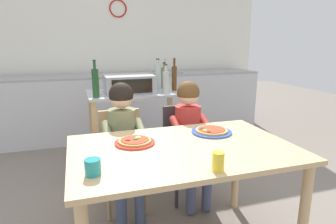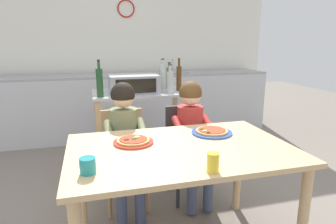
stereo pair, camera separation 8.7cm
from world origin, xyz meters
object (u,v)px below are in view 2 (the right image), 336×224
object	(u,v)px
dining_chair_right	(187,145)
dining_table	(181,162)
pizza_plate_red_rimmed	(133,141)
bottle_slim_sauce	(100,82)
bottle_clear_vinegar	(163,76)
child_in_red_shirt	(192,128)
bottle_tall_green_wine	(170,82)
dining_chair_left	(124,151)
pizza_plate_blue_rimmed	(212,132)
drinking_cup_teal	(88,166)
bottle_dark_olive_oil	(169,77)
child_in_olive_shirt	(125,133)
toaster_oven	(133,84)
drinking_cup_yellow	(213,162)
kitchen_island_cart	(141,118)
bottle_squat_spirits	(179,78)

from	to	relation	value
dining_chair_right	dining_table	bearing A→B (deg)	-112.15
dining_table	pizza_plate_red_rimmed	xyz separation A→B (m)	(-0.27, 0.15, 0.11)
bottle_slim_sauce	dining_chair_right	size ratio (longest dim) A/B	0.43
bottle_clear_vinegar	child_in_red_shirt	world-z (taller)	bottle_clear_vinegar
bottle_tall_green_wine	dining_chair_left	distance (m)	0.90
dining_chair_right	pizza_plate_blue_rimmed	distance (m)	0.59
pizza_plate_blue_rimmed	drinking_cup_teal	size ratio (longest dim) A/B	3.52
bottle_dark_olive_oil	child_in_olive_shirt	world-z (taller)	bottle_dark_olive_oil
bottle_tall_green_wine	bottle_clear_vinegar	distance (m)	0.27
toaster_oven	drinking_cup_yellow	distance (m)	1.75
dining_chair_right	child_in_red_shirt	bearing A→B (deg)	-90.00
dining_chair_left	child_in_olive_shirt	world-z (taller)	child_in_olive_shirt
bottle_clear_vinegar	pizza_plate_blue_rimmed	bearing A→B (deg)	-88.85
kitchen_island_cart	dining_chair_left	size ratio (longest dim) A/B	1.22
bottle_squat_spirits	bottle_clear_vinegar	world-z (taller)	bottle_squat_spirits
bottle_dark_olive_oil	dining_chair_right	distance (m)	0.98
bottle_squat_spirits	dining_table	bearing A→B (deg)	-106.82
child_in_olive_shirt	pizza_plate_red_rimmed	world-z (taller)	child_in_olive_shirt
bottle_clear_vinegar	dining_chair_left	bearing A→B (deg)	-124.60
bottle_dark_olive_oil	bottle_clear_vinegar	size ratio (longest dim) A/B	0.86
pizza_plate_red_rimmed	drinking_cup_teal	distance (m)	0.47
bottle_squat_spirits	pizza_plate_red_rimmed	size ratio (longest dim) A/B	1.34
dining_table	child_in_red_shirt	xyz separation A→B (m)	(0.29, 0.60, 0.02)
dining_chair_right	pizza_plate_red_rimmed	size ratio (longest dim) A/B	3.19
bottle_dark_olive_oil	dining_table	size ratio (longest dim) A/B	0.21
toaster_oven	pizza_plate_red_rimmed	xyz separation A→B (m)	(-0.19, -1.22, -0.19)
dining_chair_left	drinking_cup_yellow	size ratio (longest dim) A/B	8.20
bottle_tall_green_wine	dining_table	distance (m)	1.29
bottle_tall_green_wine	pizza_plate_red_rimmed	world-z (taller)	bottle_tall_green_wine
bottle_dark_olive_oil	pizza_plate_red_rimmed	world-z (taller)	bottle_dark_olive_oil
bottle_squat_spirits	bottle_dark_olive_oil	bearing A→B (deg)	103.98
bottle_dark_olive_oil	dining_table	distance (m)	1.63
pizza_plate_blue_rimmed	bottle_slim_sauce	bearing A→B (deg)	125.81
bottle_tall_green_wine	bottle_clear_vinegar	size ratio (longest dim) A/B	0.88
bottle_clear_vinegar	drinking_cup_yellow	xyz separation A→B (m)	(-0.22, -1.86, -0.21)
bottle_slim_sauce	bottle_clear_vinegar	size ratio (longest dim) A/B	1.05
dining_chair_right	drinking_cup_teal	xyz separation A→B (m)	(-0.84, -0.94, 0.31)
toaster_oven	bottle_clear_vinegar	bearing A→B (deg)	19.67
bottle_slim_sauce	child_in_olive_shirt	world-z (taller)	bottle_slim_sauce
kitchen_island_cart	drinking_cup_yellow	bearing A→B (deg)	-88.53
bottle_squat_spirits	drinking_cup_teal	distance (m)	1.86
toaster_oven	dining_table	world-z (taller)	toaster_oven
toaster_oven	drinking_cup_yellow	world-z (taller)	toaster_oven
toaster_oven	drinking_cup_teal	xyz separation A→B (m)	(-0.47, -1.59, -0.16)
toaster_oven	pizza_plate_blue_rimmed	size ratio (longest dim) A/B	1.74
bottle_dark_olive_oil	child_in_red_shirt	world-z (taller)	bottle_dark_olive_oil
toaster_oven	bottle_clear_vinegar	xyz separation A→B (m)	(0.34, 0.12, 0.05)
bottle_tall_green_wine	child_in_red_shirt	xyz separation A→B (m)	(0.02, -0.62, -0.31)
bottle_clear_vinegar	pizza_plate_red_rimmed	world-z (taller)	bottle_clear_vinegar
child_in_red_shirt	drinking_cup_teal	distance (m)	1.18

